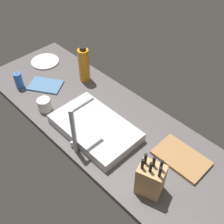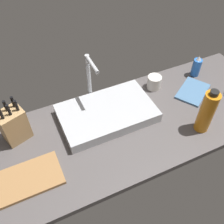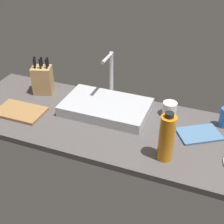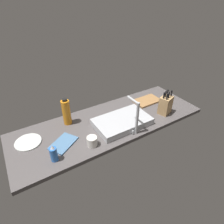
% 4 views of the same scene
% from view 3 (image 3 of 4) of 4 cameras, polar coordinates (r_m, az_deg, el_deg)
% --- Properties ---
extents(countertop_slab, '(1.82, 0.63, 0.04)m').
position_cam_3_polar(countertop_slab, '(1.74, -0.30, -2.47)').
color(countertop_slab, '#514C4C').
rests_on(countertop_slab, ground).
extents(sink_basin, '(0.50, 0.31, 0.06)m').
position_cam_3_polar(sink_basin, '(1.82, -1.13, 0.92)').
color(sink_basin, '#B7BABF').
rests_on(sink_basin, countertop_slab).
extents(faucet, '(0.06, 0.15, 0.31)m').
position_cam_3_polar(faucet, '(1.87, -0.26, 7.30)').
color(faucet, '#B7BABF').
rests_on(faucet, countertop_slab).
extents(knife_block, '(0.15, 0.13, 0.24)m').
position_cam_3_polar(knife_block, '(2.03, -12.76, 5.91)').
color(knife_block, tan).
rests_on(knife_block, countertop_slab).
extents(cutting_board, '(0.29, 0.18, 0.02)m').
position_cam_3_polar(cutting_board, '(1.89, -16.66, 0.08)').
color(cutting_board, '#9E7042').
rests_on(cutting_board, countertop_slab).
extents(water_bottle, '(0.07, 0.07, 0.26)m').
position_cam_3_polar(water_bottle, '(1.45, 10.11, -4.72)').
color(water_bottle, orange).
rests_on(water_bottle, countertop_slab).
extents(dish_towel, '(0.26, 0.24, 0.01)m').
position_cam_3_polar(dish_towel, '(1.70, 15.85, -3.96)').
color(dish_towel, teal).
rests_on(dish_towel, countertop_slab).
extents(coffee_mug, '(0.08, 0.08, 0.08)m').
position_cam_3_polar(coffee_mug, '(1.81, 10.64, 0.60)').
color(coffee_mug, silver).
rests_on(coffee_mug, countertop_slab).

